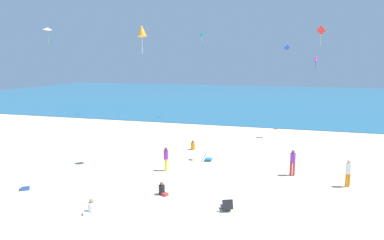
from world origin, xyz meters
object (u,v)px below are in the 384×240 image
at_px(person_2, 162,190).
at_px(kite_teal, 202,34).
at_px(person_0, 293,161).
at_px(kite_magenta, 316,58).
at_px(beach_chair_far_left, 227,206).
at_px(cooler_box, 26,187).
at_px(beach_chair_near_camera, 207,157).
at_px(person_3, 166,157).
at_px(person_5, 193,146).
at_px(kite_blue, 287,48).
at_px(person_1, 348,171).
at_px(person_4, 91,208).
at_px(kite_orange, 142,31).
at_px(kite_white, 48,29).
at_px(kite_red, 321,31).

relative_size(person_2, kite_teal, 0.51).
distance_m(person_0, person_2, 8.21).
relative_size(person_0, kite_magenta, 1.28).
bearing_deg(kite_magenta, beach_chair_far_left, -103.58).
distance_m(cooler_box, person_0, 15.27).
relative_size(beach_chair_near_camera, person_3, 0.44).
height_order(person_0, kite_teal, kite_teal).
bearing_deg(person_5, beach_chair_near_camera, -149.78).
height_order(beach_chair_near_camera, kite_blue, kite_blue).
distance_m(cooler_box, kite_teal, 27.17).
bearing_deg(beach_chair_near_camera, kite_blue, 65.74).
bearing_deg(kite_teal, person_0, -61.01).
height_order(person_1, person_2, person_1).
bearing_deg(person_4, person_0, -176.81).
bearing_deg(kite_orange, kite_blue, 59.29).
bearing_deg(person_0, kite_blue, -162.76).
bearing_deg(beach_chair_near_camera, person_3, -130.21).
bearing_deg(kite_white, cooler_box, -67.72).
relative_size(beach_chair_far_left, kite_orange, 0.40).
distance_m(cooler_box, kite_magenta, 27.68).
relative_size(person_0, person_2, 2.35).
bearing_deg(person_0, person_3, -66.22).
xyz_separation_m(person_1, kite_magenta, (-0.80, 16.32, 6.23)).
distance_m(person_2, kite_orange, 10.28).
distance_m(person_1, kite_red, 15.04).
xyz_separation_m(cooler_box, kite_red, (16.00, 17.51, 9.30)).
relative_size(beach_chair_far_left, person_1, 0.48).
bearing_deg(kite_red, person_4, -119.83).
relative_size(person_3, kite_teal, 1.15).
bearing_deg(kite_red, kite_magenta, 89.73).
bearing_deg(person_5, kite_teal, 8.59).
distance_m(beach_chair_near_camera, kite_orange, 9.50).
bearing_deg(kite_magenta, kite_blue, -175.13).
distance_m(kite_magenta, kite_white, 24.35).
xyz_separation_m(person_3, kite_white, (-8.47, 0.43, 8.08)).
relative_size(beach_chair_far_left, person_3, 0.48).
xyz_separation_m(person_3, kite_orange, (-1.96, 1.18, 7.88)).
relative_size(cooler_box, person_4, 0.87).
distance_m(person_2, person_5, 9.15).
bearing_deg(beach_chair_near_camera, beach_chair_far_left, -73.90).
distance_m(person_1, kite_magenta, 17.48).
height_order(kite_teal, kite_white, kite_teal).
relative_size(beach_chair_near_camera, kite_red, 0.39).
height_order(person_4, kite_magenta, kite_magenta).
xyz_separation_m(person_4, kite_magenta, (10.96, 23.05, 6.86)).
xyz_separation_m(person_2, kite_red, (8.62, 16.16, 9.19)).
relative_size(person_4, kite_orange, 0.39).
relative_size(cooler_box, person_0, 0.40).
bearing_deg(kite_orange, kite_red, 43.95).
bearing_deg(kite_white, kite_orange, 6.60).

